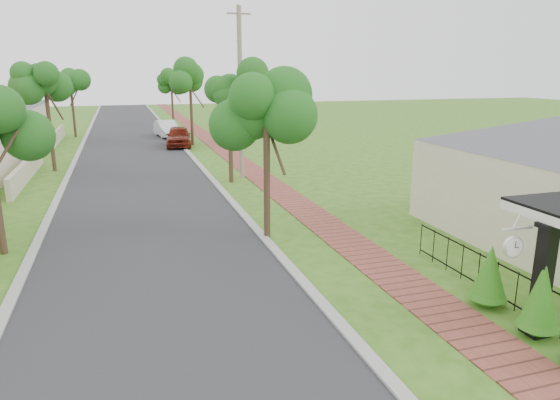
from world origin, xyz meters
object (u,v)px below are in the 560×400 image
near_tree (266,121)px  parked_car_white (167,129)px  parked_car_red (179,136)px  station_clock (513,245)px  porch_post (541,286)px  utility_pole (240,94)px

near_tree → parked_car_white: bearing=91.5°
parked_car_red → parked_car_white: size_ratio=1.05×
station_clock → near_tree: bearing=113.2°
porch_post → parked_car_white: size_ratio=0.59×
parked_car_red → utility_pole: 13.19m
utility_pole → parked_car_white: bearing=96.9°
parked_car_red → utility_pole: bearing=-74.3°
porch_post → station_clock: porch_post is taller
utility_pole → near_tree: bearing=-98.5°
porch_post → station_clock: 1.05m
parked_car_red → station_clock: 30.36m
porch_post → near_tree: (-3.75, 8.00, 2.86)m
porch_post → station_clock: (-0.50, 0.40, 0.83)m
parked_car_white → station_clock: station_clock is taller
utility_pole → station_clock: utility_pole is taller
porch_post → parked_car_red: (-4.15, 30.52, -0.36)m
utility_pole → station_clock: size_ratio=11.15×
parked_car_white → station_clock: bearing=-91.1°
porch_post → utility_pole: utility_pole is taller
station_clock → parked_car_red: bearing=96.9°
near_tree → station_clock: size_ratio=6.42×
utility_pole → parked_car_red: bearing=98.6°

